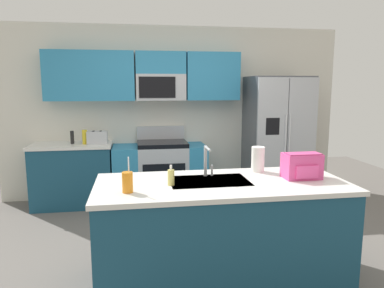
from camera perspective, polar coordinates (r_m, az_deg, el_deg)
name	(u,v)px	position (r m, az deg, el deg)	size (l,w,h in m)	color
ground_plane	(198,253)	(3.89, 0.95, -16.92)	(9.00, 9.00, 0.00)	#66605B
kitchen_wall_unit	(165,102)	(5.55, -4.26, 6.70)	(5.20, 0.43, 2.60)	silver
back_counter	(73,175)	(5.46, -18.30, -4.62)	(1.12, 0.63, 0.90)	navy
range_oven	(160,172)	(5.40, -5.09, -4.42)	(1.36, 0.61, 1.10)	#B7BABF
refrigerator	(277,138)	(5.65, 13.30, 0.95)	(0.90, 0.76, 1.85)	#4C4F54
island_counter	(221,231)	(3.26, 4.62, -13.57)	(2.15, 0.93, 0.90)	navy
toaster	(97,137)	(5.26, -14.76, 1.02)	(0.28, 0.16, 0.18)	#B7BABF
pepper_mill	(72,137)	(5.36, -18.43, 1.00)	(0.05, 0.05, 0.18)	black
bottle_yellow	(85,137)	(5.28, -16.61, 1.07)	(0.07, 0.07, 0.20)	yellow
sink_faucet	(207,158)	(3.23, 2.35, -2.31)	(0.08, 0.21, 0.28)	#B7BABF
drink_cup_orange	(128,182)	(2.82, -10.17, -5.95)	(0.08, 0.08, 0.28)	orange
soap_dispenser	(171,177)	(2.99, -3.34, -5.25)	(0.06, 0.06, 0.17)	#D8CC66
paper_towel_roll	(258,159)	(3.49, 10.38, -2.39)	(0.12, 0.12, 0.24)	white
backpack	(302,165)	(3.34, 16.99, -3.25)	(0.32, 0.22, 0.23)	#EA4C93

